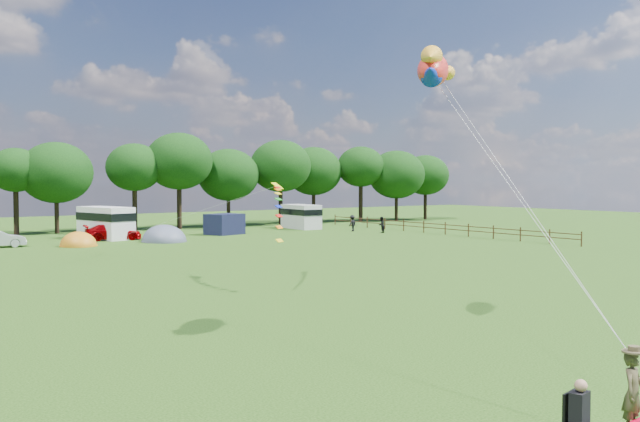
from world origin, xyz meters
TOP-DOWN VIEW (x-y plane):
  - ground_plane at (0.00, 0.00)m, footprint 180.00×180.00m
  - tree_line at (5.30, 54.99)m, footprint 102.98×10.98m
  - fence at (32.00, 34.50)m, footprint 0.12×33.12m
  - car_c at (3.70, 45.00)m, footprint 4.97×2.82m
  - campervan_c at (3.60, 46.60)m, footprint 3.77×6.24m
  - campervan_d at (25.17, 47.85)m, footprint 2.52×5.37m
  - tent_orange at (-0.41, 41.02)m, footprint 2.95×3.23m
  - tent_greyblue at (6.78, 41.04)m, footprint 3.85×4.21m
  - awning_navy at (14.65, 45.24)m, footprint 3.78×3.39m
  - kite_flyer at (-2.95, -7.77)m, footprint 0.69×0.52m
  - camp_chair at (-4.84, -7.78)m, footprint 0.70×0.70m
  - fish_kite at (1.07, 2.52)m, footprint 3.08×2.96m
  - streamer_kite_c at (2.27, 15.03)m, footprint 3.18×4.91m
  - walker_a at (28.23, 38.03)m, footprint 0.92×0.77m
  - walker_b at (27.30, 41.54)m, footprint 1.18×0.83m

SIDE VIEW (x-z plane):
  - ground_plane at x=0.00m, z-range 0.00..0.00m
  - tent_greyblue at x=6.78m, z-range -1.41..1.45m
  - tent_orange at x=-0.41m, z-range -1.13..1.17m
  - fence at x=32.00m, z-range 0.10..1.30m
  - car_c at x=3.70m, z-range 0.00..1.41m
  - walker_a at x=28.23m, z-range 0.00..1.61m
  - walker_b at x=27.30m, z-range 0.00..1.66m
  - kite_flyer at x=-2.95m, z-range 0.00..1.69m
  - camp_chair at x=-4.84m, z-range 0.14..1.59m
  - awning_navy at x=14.65m, z-range 0.00..1.98m
  - campervan_d at x=25.17m, z-range 0.10..2.67m
  - campervan_c at x=3.60m, z-range 0.11..2.96m
  - streamer_kite_c at x=2.27m, z-range 2.81..5.61m
  - tree_line at x=5.30m, z-range 1.21..11.48m
  - fish_kite at x=1.07m, z-range 8.32..10.13m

